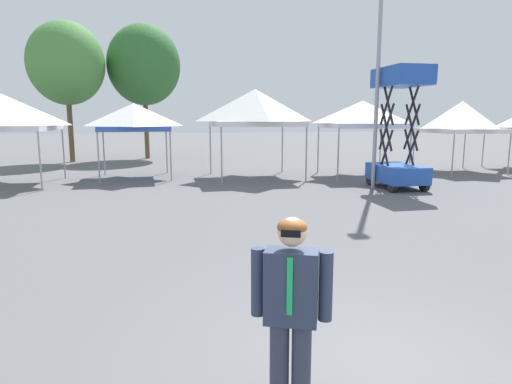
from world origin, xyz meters
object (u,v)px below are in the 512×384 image
person_foreground (291,308)px  tree_behind_tents_center (66,64)px  canopy_tent_center (3,112)px  tree_behind_tents_left (144,65)px  canopy_tent_behind_right (255,108)px  canopy_tent_behind_left (462,117)px  canopy_tent_left_of_center (363,114)px  canopy_tent_far_left (134,117)px  scissor_lift (398,153)px  light_pole_near_lift (380,28)px

person_foreground → tree_behind_tents_center: tree_behind_tents_center is taller
canopy_tent_center → tree_behind_tents_left: bearing=65.2°
tree_behind_tents_center → tree_behind_tents_left: bearing=20.0°
tree_behind_tents_left → canopy_tent_behind_right: bearing=-64.9°
canopy_tent_behind_left → canopy_tent_left_of_center: bearing=-174.5°
canopy_tent_far_left → scissor_lift: (9.42, -4.78, -1.27)m
canopy_tent_behind_right → light_pole_near_lift: 5.75m
canopy_tent_behind_right → person_foreground: (-2.83, -15.18, -1.90)m
scissor_lift → light_pole_near_lift: (-0.77, 0.28, 4.32)m
canopy_tent_far_left → canopy_tent_left_of_center: (9.55, -1.46, 0.12)m
tree_behind_tents_left → canopy_tent_behind_left: bearing=-35.1°
canopy_tent_behind_right → person_foreground: bearing=-100.6°
canopy_tent_center → light_pole_near_lift: (13.27, -3.38, 2.87)m
canopy_tent_behind_right → tree_behind_tents_left: size_ratio=0.46×
light_pole_near_lift → canopy_tent_left_of_center: bearing=73.5°
canopy_tent_center → person_foreground: size_ratio=1.99×
canopy_tent_far_left → canopy_tent_behind_left: size_ratio=0.95×
canopy_tent_behind_left → canopy_tent_far_left: bearing=176.2°
person_foreground → tree_behind_tents_left: 25.91m
canopy_tent_behind_left → person_foreground: bearing=-129.6°
canopy_tent_behind_left → tree_behind_tents_center: 20.83m
canopy_tent_far_left → light_pole_near_lift: (8.64, -4.50, 3.05)m
canopy_tent_left_of_center → light_pole_near_lift: bearing=-106.5°
tree_behind_tents_center → light_pole_near_lift: bearing=-44.1°
canopy_tent_left_of_center → light_pole_near_lift: light_pole_near_lift is taller
canopy_tent_center → canopy_tent_far_left: 4.76m
canopy_tent_left_of_center → canopy_tent_behind_left: size_ratio=1.04×
canopy_tent_left_of_center → light_pole_near_lift: (-0.90, -3.04, 2.93)m
canopy_tent_center → canopy_tent_behind_right: bearing=0.9°
light_pole_near_lift → tree_behind_tents_left: bearing=121.6°
canopy_tent_left_of_center → canopy_tent_behind_left: (5.16, 0.50, -0.11)m
canopy_tent_behind_right → light_pole_near_lift: (3.69, -3.52, 2.66)m
canopy_tent_behind_left → person_foreground: canopy_tent_behind_left is taller
canopy_tent_center → canopy_tent_behind_right: (9.58, 0.14, 0.21)m
scissor_lift → light_pole_near_lift: light_pole_near_lift is taller
canopy_tent_far_left → canopy_tent_behind_right: bearing=-11.2°
canopy_tent_behind_left → light_pole_near_lift: bearing=-149.7°
canopy_tent_behind_right → person_foreground: 15.56m
scissor_lift → person_foreground: bearing=-122.6°
canopy_tent_behind_right → person_foreground: size_ratio=2.07×
person_foreground → tree_behind_tents_left: bearing=94.4°
canopy_tent_left_of_center → canopy_tent_far_left: bearing=171.3°
canopy_tent_behind_right → canopy_tent_left_of_center: (4.59, -0.48, -0.27)m
canopy_tent_behind_right → light_pole_near_lift: size_ratio=0.37×
canopy_tent_behind_right → canopy_tent_behind_left: size_ratio=1.13×
canopy_tent_center → scissor_lift: scissor_lift is taller
tree_behind_tents_left → canopy_tent_far_left: bearing=-91.0°
scissor_lift → tree_behind_tents_center: bearing=136.9°
canopy_tent_behind_right → tree_behind_tents_left: 11.62m
canopy_tent_behind_right → canopy_tent_behind_left: 9.76m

